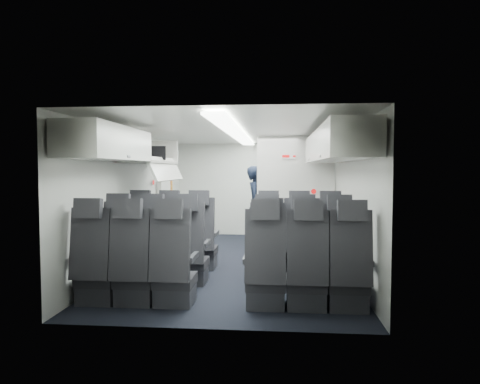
% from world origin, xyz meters
% --- Properties ---
extents(cabin_shell, '(3.41, 6.01, 2.16)m').
position_xyz_m(cabin_shell, '(0.00, 0.00, 1.12)').
color(cabin_shell, black).
rests_on(cabin_shell, ground).
extents(seat_row_front, '(3.33, 0.56, 1.24)m').
position_xyz_m(seat_row_front, '(-0.00, -0.53, 0.40)').
color(seat_row_front, '#28272B').
rests_on(seat_row_front, cabin_shell).
extents(seat_row_mid, '(3.33, 0.56, 1.24)m').
position_xyz_m(seat_row_mid, '(-0.00, -1.43, 0.40)').
color(seat_row_mid, '#28272B').
rests_on(seat_row_mid, cabin_shell).
extents(seat_row_rear, '(3.33, 0.56, 1.24)m').
position_xyz_m(seat_row_rear, '(-0.00, -2.33, 0.40)').
color(seat_row_rear, '#28272B').
rests_on(seat_row_rear, cabin_shell).
extents(overhead_bin_left_rear, '(0.53, 1.80, 0.40)m').
position_xyz_m(overhead_bin_left_rear, '(-1.40, -2.00, 1.86)').
color(overhead_bin_left_rear, silver).
rests_on(overhead_bin_left_rear, cabin_shell).
extents(overhead_bin_left_front_open, '(0.64, 1.70, 0.72)m').
position_xyz_m(overhead_bin_left_front_open, '(-1.44, -0.25, 1.74)').
color(overhead_bin_left_front_open, '#9E9E93').
rests_on(overhead_bin_left_front_open, cabin_shell).
extents(overhead_bin_right_rear, '(0.53, 1.80, 0.40)m').
position_xyz_m(overhead_bin_right_rear, '(1.40, -2.00, 1.86)').
color(overhead_bin_right_rear, silver).
rests_on(overhead_bin_right_rear, cabin_shell).
extents(overhead_bin_right_front, '(0.53, 1.70, 0.40)m').
position_xyz_m(overhead_bin_right_front, '(1.40, -0.25, 1.86)').
color(overhead_bin_right_front, silver).
rests_on(overhead_bin_right_front, cabin_shell).
extents(bulkhead_partition, '(1.40, 0.15, 2.13)m').
position_xyz_m(bulkhead_partition, '(0.98, 0.80, 1.08)').
color(bulkhead_partition, silver).
rests_on(bulkhead_partition, cabin_shell).
extents(galley_unit, '(0.85, 0.52, 1.90)m').
position_xyz_m(galley_unit, '(0.95, 2.72, 0.95)').
color(galley_unit, '#939399').
rests_on(galley_unit, cabin_shell).
extents(boarding_door, '(0.12, 1.27, 1.86)m').
position_xyz_m(boarding_door, '(-1.64, 1.55, 0.95)').
color(boarding_door, silver).
rests_on(boarding_door, cabin_shell).
extents(flight_attendant, '(0.44, 0.62, 1.61)m').
position_xyz_m(flight_attendant, '(0.23, 1.64, 0.81)').
color(flight_attendant, black).
rests_on(flight_attendant, ground).
extents(carry_on_bag, '(0.44, 0.37, 0.22)m').
position_xyz_m(carry_on_bag, '(-1.38, -0.14, 1.81)').
color(carry_on_bag, black).
rests_on(carry_on_bag, overhead_bin_left_front_open).
extents(papers, '(0.20, 0.09, 0.14)m').
position_xyz_m(papers, '(0.42, 1.59, 1.10)').
color(papers, white).
rests_on(papers, flight_attendant).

